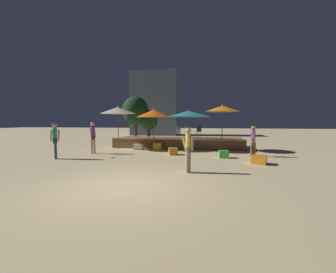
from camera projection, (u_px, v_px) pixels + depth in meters
name	position (u px, v px, depth m)	size (l,w,h in m)	color
ground_plane	(124.00, 187.00, 6.66)	(120.00, 120.00, 0.00)	#D1B784
wooden_deck	(179.00, 142.00, 17.09)	(9.40, 3.22, 0.76)	brown
patio_umbrella_0	(154.00, 113.00, 15.44)	(2.44, 2.44, 2.84)	brown
patio_umbrella_1	(222.00, 109.00, 14.81)	(2.25, 2.25, 3.07)	brown
patio_umbrella_2	(118.00, 110.00, 15.71)	(2.48, 2.48, 3.02)	brown
patio_umbrella_3	(189.00, 114.00, 15.22)	(2.99, 2.99, 2.75)	brown
cube_seat_0	(139.00, 147.00, 15.53)	(0.72, 0.72, 0.39)	white
cube_seat_1	(173.00, 151.00, 13.08)	(0.61, 0.61, 0.41)	orange
cube_seat_2	(223.00, 154.00, 11.93)	(0.55, 0.55, 0.39)	#4CC651
cube_seat_3	(157.00, 146.00, 15.42)	(0.67, 0.67, 0.46)	yellow
cube_seat_4	(259.00, 160.00, 10.23)	(0.79, 0.79, 0.38)	orange
person_0	(93.00, 136.00, 13.47)	(0.31, 0.54, 1.90)	tan
person_1	(253.00, 140.00, 12.35)	(0.29, 0.46, 1.68)	brown
person_2	(188.00, 148.00, 8.46)	(0.49, 0.29, 1.70)	tan
person_3	(55.00, 138.00, 11.57)	(0.39, 0.39, 1.86)	tan
bistro_chair_0	(187.00, 130.00, 17.77)	(0.43, 0.43, 0.90)	#2D3338
bistro_chair_1	(199.00, 130.00, 16.44)	(0.47, 0.47, 0.90)	#1E4C47
frisbee_disc	(113.00, 158.00, 11.88)	(0.24, 0.24, 0.03)	#33B2D8
background_tree_0	(149.00, 121.00, 22.73)	(1.80, 1.80, 3.05)	#3D2B1C
background_tree_1	(135.00, 111.00, 22.77)	(2.67, 2.67, 4.49)	#3D2B1C
distant_building	(156.00, 104.00, 32.61)	(6.61, 4.35, 8.94)	#4C5666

